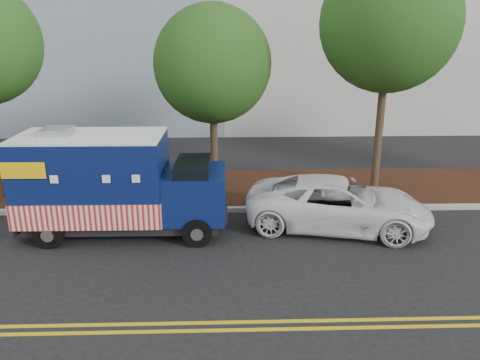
{
  "coord_description": "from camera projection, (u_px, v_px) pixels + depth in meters",
  "views": [
    {
      "loc": [
        2.05,
        -12.32,
        5.51
      ],
      "look_at": [
        2.46,
        0.6,
        1.31
      ],
      "focal_mm": 35.0,
      "sensor_mm": 36.0,
      "label": 1
    }
  ],
  "objects": [
    {
      "name": "centerline_far",
      "position": [
        120.0,
        332.0,
        8.89
      ],
      "size": [
        120.0,
        0.1,
        0.01
      ],
      "primitive_type": "cube",
      "color": "gold",
      "rests_on": "ground"
    },
    {
      "name": "sign_post",
      "position": [
        25.0,
        173.0,
        14.62
      ],
      "size": [
        0.06,
        0.06,
        2.4
      ],
      "primitive_type": "cube",
      "color": "#473828",
      "rests_on": "ground"
    },
    {
      "name": "centerline_near",
      "position": [
        122.0,
        324.0,
        9.13
      ],
      "size": [
        120.0,
        0.1,
        0.01
      ],
      "primitive_type": "cube",
      "color": "gold",
      "rests_on": "ground"
    },
    {
      "name": "tree_b",
      "position": [
        213.0,
        64.0,
        15.54
      ],
      "size": [
        3.94,
        3.94,
        6.35
      ],
      "color": "#38281C",
      "rests_on": "ground"
    },
    {
      "name": "mulch_strip",
      "position": [
        169.0,
        188.0,
        16.66
      ],
      "size": [
        120.0,
        4.0,
        0.15
      ],
      "primitive_type": "cube",
      "color": "black",
      "rests_on": "ground"
    },
    {
      "name": "food_truck",
      "position": [
        113.0,
        187.0,
        12.86
      ],
      "size": [
        5.74,
        2.23,
        3.01
      ],
      "rotation": [
        0.0,
        0.0,
        -0.01
      ],
      "color": "black",
      "rests_on": "ground"
    },
    {
      "name": "ground",
      "position": [
        155.0,
        231.0,
        13.36
      ],
      "size": [
        120.0,
        120.0,
        0.0
      ],
      "primitive_type": "plane",
      "color": "black",
      "rests_on": "ground"
    },
    {
      "name": "curb",
      "position": [
        161.0,
        210.0,
        14.66
      ],
      "size": [
        120.0,
        0.18,
        0.15
      ],
      "primitive_type": "cube",
      "color": "#9E9E99",
      "rests_on": "ground"
    },
    {
      "name": "tree_c",
      "position": [
        389.0,
        23.0,
        14.66
      ],
      "size": [
        4.37,
        4.37,
        7.87
      ],
      "color": "#38281C",
      "rests_on": "ground"
    },
    {
      "name": "white_car",
      "position": [
        338.0,
        204.0,
        13.4
      ],
      "size": [
        5.61,
        3.48,
        1.45
      ],
      "primitive_type": "imported",
      "rotation": [
        0.0,
        0.0,
        1.35
      ],
      "color": "white",
      "rests_on": "ground"
    }
  ]
}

